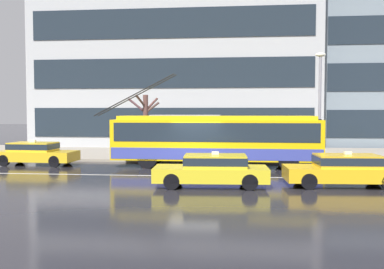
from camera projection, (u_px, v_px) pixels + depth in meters
ground_plane at (194, 173)px, 21.03m from camera, size 160.00×160.00×0.00m
sidewalk_slab at (207, 154)px, 29.99m from camera, size 80.00×10.00×0.14m
lane_centre_line at (191, 176)px, 19.84m from camera, size 72.00×0.14×0.01m
trolleybus at (216, 139)px, 23.26m from camera, size 12.22×2.71×5.03m
taxi_queued_behind_bus at (35, 152)px, 24.07m from camera, size 4.53×1.99×1.39m
taxi_oncoming_far at (345, 169)px, 17.12m from camera, size 4.62×2.02×1.39m
taxi_oncoming_near at (212, 169)px, 17.08m from camera, size 4.57×1.99×1.39m
bus_shelter at (186, 126)px, 26.82m from camera, size 4.26×1.67×2.64m
pedestrian_at_shelter at (264, 130)px, 27.11m from camera, size 1.54×1.54×2.03m
pedestrian_approaching_curb at (286, 132)px, 26.84m from camera, size 1.18×1.18×2.03m
pedestrian_walking_past at (169, 133)px, 26.18m from camera, size 1.28×1.28×1.94m
pedestrian_waiting_by_pole at (141, 131)px, 27.20m from camera, size 1.22×1.22×2.04m
street_lamp at (320, 97)px, 24.58m from camera, size 0.60×0.32×6.19m
street_tree_bare at (146, 121)px, 28.71m from camera, size 2.10×1.61×3.95m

